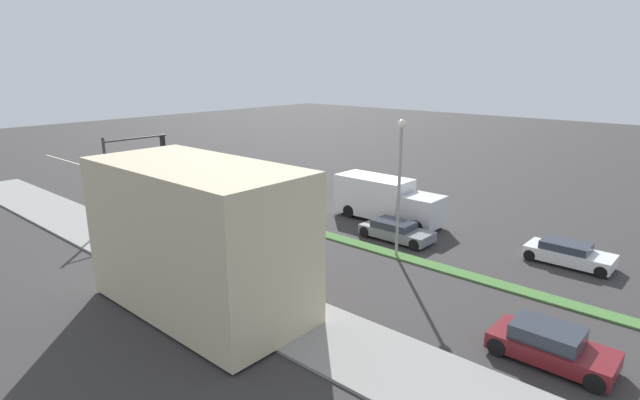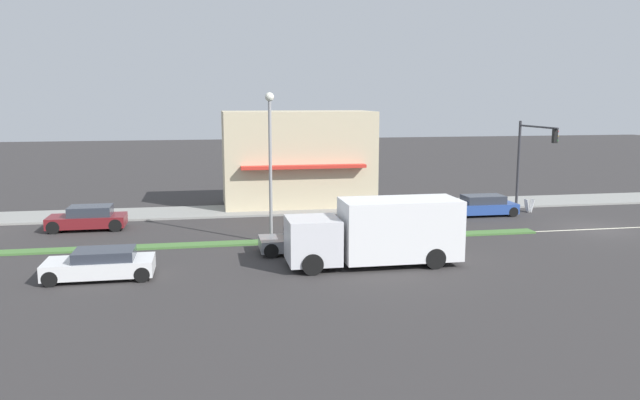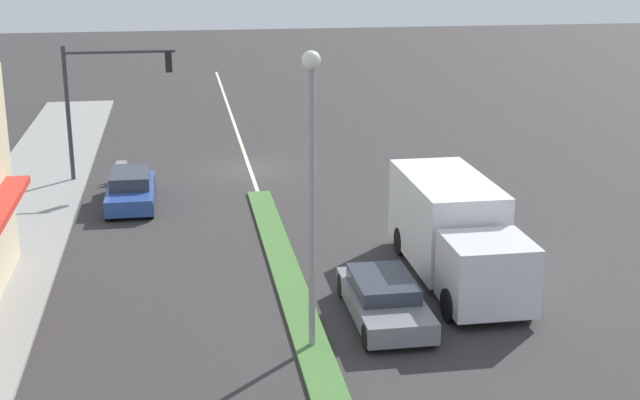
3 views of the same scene
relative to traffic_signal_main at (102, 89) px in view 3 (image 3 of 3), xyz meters
The scene contains 8 objects.
ground_plane 18.54m from the traffic_signal_main, 109.75° to the left, with size 160.00×160.00×0.00m, color #333030.
lane_marking_center 7.32m from the traffic_signal_main, behind, with size 0.16×60.00×0.01m, color beige.
traffic_signal_main is the anchor object (origin of this frame).
street_lamp 18.35m from the traffic_signal_main, 109.52° to the left, with size 0.44×0.44×7.37m.
warning_aframe_sign 3.53m from the traffic_signal_main, 160.42° to the left, with size 0.45×0.53×0.84m.
delivery_truck 17.33m from the traffic_signal_main, 130.42° to the left, with size 2.44×7.50×2.87m.
coupe_blue 5.12m from the traffic_signal_main, 106.66° to the left, with size 1.77×4.48×1.26m.
suv_grey 18.18m from the traffic_signal_main, 117.77° to the left, with size 1.87×4.36×1.15m.
Camera 3 is at (3.09, 38.47, 9.98)m, focal length 50.00 mm.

